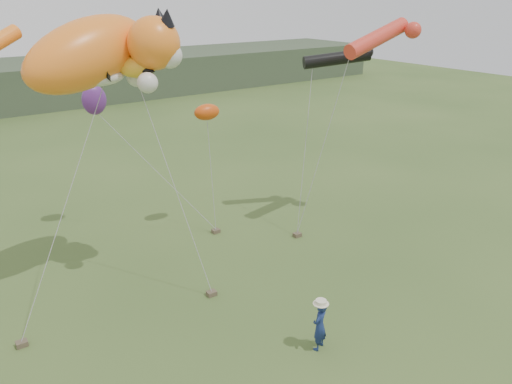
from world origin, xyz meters
The scene contains 7 objects.
ground centered at (0.00, 0.00, 0.00)m, with size 120.00×120.00×0.00m, color #385123.
festival_attendant centered at (1.23, -0.45, 0.84)m, with size 0.61×0.40×1.68m, color navy.
sandbag_anchors centered at (-1.08, 5.14, 0.09)m, with size 13.52×6.33×0.18m.
cat_kite centered at (-2.04, 7.14, 8.56)m, with size 6.32×3.70×3.31m.
fish_kite centered at (-1.46, 6.84, 8.07)m, with size 2.36×1.56×1.13m.
tube_kites centered at (9.41, 6.02, 8.26)m, with size 4.09×3.64×2.24m.
misc_kites centered at (0.52, 10.81, 5.88)m, with size 5.20×3.32×1.59m.
Camera 1 is at (-7.75, -9.71, 10.36)m, focal length 35.00 mm.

